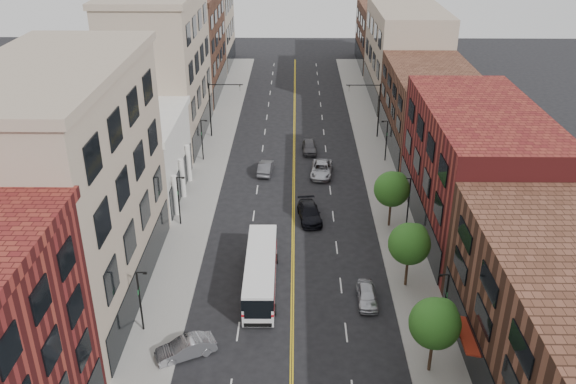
{
  "coord_description": "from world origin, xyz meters",
  "views": [
    {
      "loc": [
        0.17,
        -27.84,
        29.16
      ],
      "look_at": [
        -0.48,
        21.3,
        5.0
      ],
      "focal_mm": 38.0,
      "sensor_mm": 36.0,
      "label": 1
    }
  ],
  "objects_px": {
    "car_parked_far": "(367,295)",
    "car_lane_b": "(322,169)",
    "city_bus": "(261,270)",
    "car_lane_behind": "(266,168)",
    "car_lane_c": "(309,147)",
    "car_lane_a": "(309,213)",
    "car_angle_b": "(186,348)"
  },
  "relations": [
    {
      "from": "car_lane_behind",
      "to": "car_angle_b",
      "type": "bearing_deg",
      "value": 87.05
    },
    {
      "from": "city_bus",
      "to": "car_lane_behind",
      "type": "height_order",
      "value": "city_bus"
    },
    {
      "from": "car_angle_b",
      "to": "car_parked_far",
      "type": "height_order",
      "value": "car_angle_b"
    },
    {
      "from": "car_parked_far",
      "to": "car_lane_behind",
      "type": "xyz_separation_m",
      "value": [
        -9.16,
        24.65,
        0.04
      ]
    },
    {
      "from": "car_angle_b",
      "to": "car_lane_c",
      "type": "distance_m",
      "value": 38.68
    },
    {
      "from": "city_bus",
      "to": "car_lane_c",
      "type": "bearing_deg",
      "value": 80.64
    },
    {
      "from": "car_angle_b",
      "to": "car_lane_behind",
      "type": "relative_size",
      "value": 0.98
    },
    {
      "from": "car_angle_b",
      "to": "car_parked_far",
      "type": "xyz_separation_m",
      "value": [
        13.29,
        6.41,
        -0.03
      ]
    },
    {
      "from": "car_lane_a",
      "to": "car_lane_c",
      "type": "bearing_deg",
      "value": 81.22
    },
    {
      "from": "car_lane_c",
      "to": "car_lane_a",
      "type": "bearing_deg",
      "value": -93.39
    },
    {
      "from": "car_lane_a",
      "to": "car_angle_b",
      "type": "bearing_deg",
      "value": -122.01
    },
    {
      "from": "car_angle_b",
      "to": "car_lane_c",
      "type": "xyz_separation_m",
      "value": [
        9.3,
        37.55,
        0.03
      ]
    },
    {
      "from": "car_lane_a",
      "to": "car_lane_b",
      "type": "height_order",
      "value": "car_lane_a"
    },
    {
      "from": "city_bus",
      "to": "car_lane_behind",
      "type": "bearing_deg",
      "value": 91.11
    },
    {
      "from": "city_bus",
      "to": "car_parked_far",
      "type": "relative_size",
      "value": 2.84
    },
    {
      "from": "car_lane_behind",
      "to": "car_lane_a",
      "type": "relative_size",
      "value": 0.85
    },
    {
      "from": "car_parked_far",
      "to": "car_lane_c",
      "type": "bearing_deg",
      "value": 97.57
    },
    {
      "from": "city_bus",
      "to": "car_lane_a",
      "type": "bearing_deg",
      "value": 69.57
    },
    {
      "from": "car_lane_c",
      "to": "car_lane_b",
      "type": "bearing_deg",
      "value": -81.79
    },
    {
      "from": "car_parked_far",
      "to": "car_lane_behind",
      "type": "relative_size",
      "value": 0.91
    },
    {
      "from": "city_bus",
      "to": "car_angle_b",
      "type": "relative_size",
      "value": 2.62
    },
    {
      "from": "city_bus",
      "to": "car_lane_behind",
      "type": "xyz_separation_m",
      "value": [
        -0.68,
        22.68,
        -0.93
      ]
    },
    {
      "from": "car_lane_c",
      "to": "car_parked_far",
      "type": "bearing_deg",
      "value": -85.09
    },
    {
      "from": "car_parked_far",
      "to": "car_lane_b",
      "type": "bearing_deg",
      "value": 96.62
    },
    {
      "from": "city_bus",
      "to": "car_lane_c",
      "type": "distance_m",
      "value": 29.52
    },
    {
      "from": "car_lane_behind",
      "to": "car_lane_c",
      "type": "distance_m",
      "value": 8.29
    },
    {
      "from": "car_lane_behind",
      "to": "car_lane_a",
      "type": "xyz_separation_m",
      "value": [
        4.87,
        -11.06,
        0.02
      ]
    },
    {
      "from": "car_parked_far",
      "to": "car_lane_behind",
      "type": "height_order",
      "value": "car_lane_behind"
    },
    {
      "from": "car_angle_b",
      "to": "car_lane_a",
      "type": "height_order",
      "value": "car_lane_a"
    },
    {
      "from": "car_angle_b",
      "to": "car_lane_a",
      "type": "xyz_separation_m",
      "value": [
        9.0,
        20.0,
        0.04
      ]
    },
    {
      "from": "city_bus",
      "to": "car_parked_far",
      "type": "distance_m",
      "value": 8.76
    },
    {
      "from": "car_lane_behind",
      "to": "car_lane_a",
      "type": "distance_m",
      "value": 12.09
    }
  ]
}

